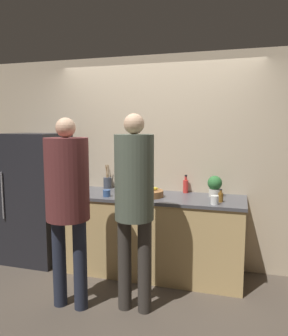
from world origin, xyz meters
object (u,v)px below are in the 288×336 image
object	(u,v)px
refrigerator	(36,197)
person_left	(68,193)
cup_white	(215,200)
potted_plant	(215,185)
fruit_bowl	(149,193)
utensil_crock	(108,182)
person_center	(134,195)
cup_blue	(107,193)
bottle_amber	(221,197)
bottle_red	(186,186)

from	to	relation	value
refrigerator	person_left	bearing A→B (deg)	-43.24
cup_white	potted_plant	bearing A→B (deg)	94.58
fruit_bowl	utensil_crock	xyz separation A→B (m)	(-0.65, 0.34, 0.04)
person_center	cup_blue	distance (m)	0.84
bottle_amber	cup_blue	distance (m)	1.27
refrigerator	person_left	size ratio (longest dim) A/B	0.91
bottle_amber	potted_plant	size ratio (longest dim) A/B	0.59
person_left	cup_white	size ratio (longest dim) A/B	19.78
cup_white	fruit_bowl	bearing A→B (deg)	167.46
fruit_bowl	bottle_amber	bearing A→B (deg)	-3.14
refrigerator	fruit_bowl	bearing A→B (deg)	-2.19
refrigerator	potted_plant	distance (m)	2.28
person_left	utensil_crock	xyz separation A→B (m)	(-0.12, 1.23, -0.11)
utensil_crock	potted_plant	distance (m)	1.38
refrigerator	utensil_crock	world-z (taller)	refrigerator
utensil_crock	potted_plant	world-z (taller)	utensil_crock
bottle_amber	cup_blue	world-z (taller)	bottle_amber
cup_blue	refrigerator	bearing A→B (deg)	169.79
person_left	cup_blue	size ratio (longest dim) A/B	21.66
fruit_bowl	bottle_amber	world-z (taller)	bottle_amber
utensil_crock	cup_blue	xyz separation A→B (m)	(0.19, -0.48, -0.04)
person_left	fruit_bowl	world-z (taller)	person_left
cup_blue	utensil_crock	bearing A→B (deg)	111.76
utensil_crock	cup_blue	bearing A→B (deg)	-68.24
person_left	potted_plant	distance (m)	1.68
refrigerator	cup_white	size ratio (longest dim) A/B	17.94
refrigerator	potted_plant	bearing A→B (deg)	4.09
person_left	bottle_red	world-z (taller)	person_left
person_left	bottle_amber	size ratio (longest dim) A/B	12.90
cup_blue	person_left	bearing A→B (deg)	-95.76
refrigerator	fruit_bowl	size ratio (longest dim) A/B	4.81
potted_plant	person_center	bearing A→B (deg)	-123.48
fruit_bowl	cup_blue	size ratio (longest dim) A/B	4.08
refrigerator	cup_white	bearing A→B (deg)	-5.66
person_center	bottle_amber	bearing A→B (deg)	44.32
fruit_bowl	potted_plant	xyz separation A→B (m)	(0.73, 0.22, 0.09)
cup_blue	bottle_amber	bearing A→B (deg)	4.08
refrigerator	bottle_red	xyz separation A→B (m)	(1.91, 0.28, 0.20)
bottle_red	cup_white	size ratio (longest dim) A/B	2.39
refrigerator	person_left	world-z (taller)	person_left
bottle_red	cup_white	world-z (taller)	bottle_red
fruit_bowl	bottle_red	bearing A→B (deg)	41.89
bottle_red	potted_plant	xyz separation A→B (m)	(0.35, -0.11, 0.04)
fruit_bowl	cup_white	distance (m)	0.78
fruit_bowl	cup_white	xyz separation A→B (m)	(0.76, -0.17, 0.01)
refrigerator	cup_white	xyz separation A→B (m)	(2.30, -0.23, 0.16)
person_center	utensil_crock	bearing A→B (deg)	123.52
fruit_bowl	cup_blue	world-z (taller)	fruit_bowl
cup_blue	bottle_red	bearing A→B (deg)	29.36
fruit_bowl	cup_blue	distance (m)	0.48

